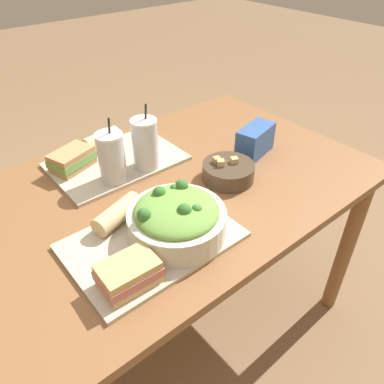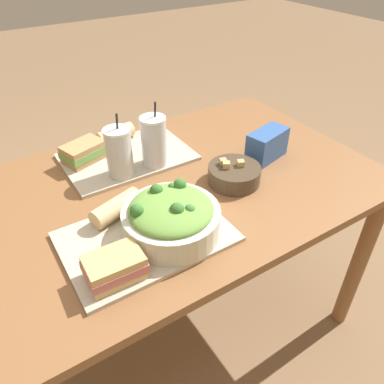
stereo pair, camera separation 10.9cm
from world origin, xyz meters
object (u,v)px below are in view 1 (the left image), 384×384
baguette_near (118,213)px  chip_bag (255,140)px  salad_bowl (177,218)px  sandwich_near (129,274)px  soup_bowl (228,171)px  drink_cup_dark (112,159)px  sandwich_far (72,159)px  drink_cup_red (147,145)px  baguette_far (102,139)px

baguette_near → chip_bag: (0.59, 0.03, 0.01)m
salad_bowl → baguette_near: 0.17m
sandwich_near → chip_bag: bearing=21.0°
salad_bowl → soup_bowl: 0.32m
soup_bowl → drink_cup_dark: drink_cup_dark is taller
soup_bowl → chip_bag: 0.20m
salad_bowl → soup_bowl: salad_bowl is taller
baguette_near → sandwich_far: bearing=-21.8°
soup_bowl → drink_cup_dark: 0.38m
soup_bowl → salad_bowl: bearing=-159.7°
baguette_near → chip_bag: 0.59m
salad_bowl → sandwich_far: (-0.07, 0.49, -0.02)m
chip_bag → salad_bowl: bearing=-174.5°
salad_bowl → drink_cup_red: 0.36m
baguette_near → drink_cup_dark: bearing=-44.6°
baguette_far → baguette_near: bearing=146.7°
sandwich_near → drink_cup_dark: 0.44m
baguette_far → drink_cup_red: size_ratio=0.66×
sandwich_far → chip_bag: bearing=-47.4°
baguette_near → sandwich_far: (0.02, 0.34, 0.00)m
baguette_near → sandwich_far: size_ratio=0.99×
salad_bowl → chip_bag: size_ratio=1.55×
soup_bowl → sandwich_near: same height
salad_bowl → sandwich_far: bearing=98.3°
sandwich_near → drink_cup_red: (0.32, 0.40, 0.05)m
salad_bowl → sandwich_near: 0.20m
drink_cup_dark → sandwich_near: bearing=-115.7°
sandwich_near → drink_cup_dark: drink_cup_dark is taller
salad_bowl → soup_bowl: size_ratio=1.54×
baguette_far → sandwich_far: bearing=103.9°
drink_cup_dark → drink_cup_red: (0.13, 0.00, 0.00)m
soup_bowl → drink_cup_red: (-0.17, 0.22, 0.06)m
salad_bowl → chip_bag: salad_bowl is taller
drink_cup_dark → baguette_near: bearing=-116.9°
soup_bowl → baguette_far: 0.50m
chip_bag → sandwich_near: bearing=-174.6°
sandwich_near → sandwich_far: (0.12, 0.55, -0.00)m
soup_bowl → sandwich_far: bearing=134.5°
chip_bag → soup_bowl: bearing=-176.2°
baguette_far → chip_bag: 0.56m
sandwich_near → drink_cup_red: drink_cup_red is taller
sandwich_near → drink_cup_dark: bearing=66.2°
salad_bowl → sandwich_near: (-0.19, -0.07, -0.02)m
sandwich_far → drink_cup_red: size_ratio=0.74×
sandwich_near → baguette_near: 0.23m
soup_bowl → baguette_far: (-0.22, 0.44, 0.01)m
sandwich_far → drink_cup_dark: bearing=-83.1°
baguette_near → drink_cup_dark: drink_cup_dark is taller
baguette_near → drink_cup_red: size_ratio=0.73×
salad_bowl → sandwich_far: size_ratio=1.59×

